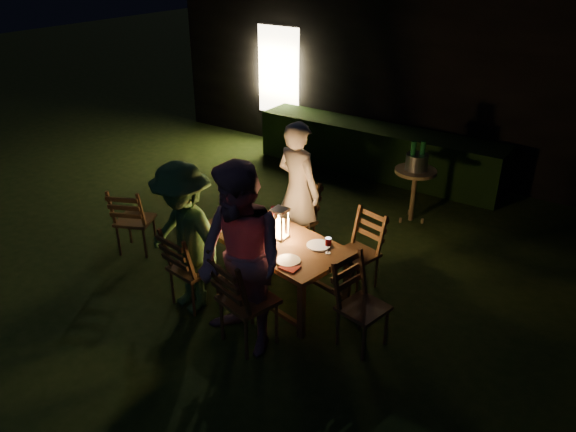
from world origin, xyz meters
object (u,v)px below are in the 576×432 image
Objects in this scene: bottle_bucket_a at (412,159)px; dining_table at (274,244)px; person_house_side at (298,190)px; person_opp_right at (241,261)px; chair_near_left at (193,281)px; chair_spare at (136,231)px; ice_bucket at (417,162)px; chair_far_left at (295,232)px; chair_end at (361,320)px; chair_far_right at (357,264)px; lantern at (280,225)px; side_table at (415,176)px; person_opp_left at (185,238)px; chair_near_right at (247,315)px; bottle_bucket_b at (422,158)px; bottle_table at (258,219)px.

dining_table is at bearing -101.06° from bottle_bucket_a.
person_house_side is 1.87m from person_opp_right.
bottle_bucket_a reaches higher than chair_near_left.
chair_spare is 3.79m from ice_bucket.
chair_far_left is at bearing 86.33° from chair_near_left.
person_opp_right is (-0.93, -0.65, 0.66)m from chair_end.
lantern reaches higher than chair_far_right.
bottle_bucket_a reaches higher than dining_table.
side_table is at bearing 23.37° from chair_spare.
chair_far_right is at bearing 57.80° from person_opp_left.
chair_near_right reaches higher than chair_near_left.
chair_spare is at bearing -132.30° from bottle_bucket_b.
lantern is at bearing -100.86° from ice_bucket.
chair_end is at bearing -75.43° from bottle_bucket_a.
chair_spare is (-1.97, -0.23, -0.34)m from dining_table.
person_opp_right is 1.08m from bottle_table.
lantern is at bearing -100.86° from side_table.
chair_far_left reaches higher than side_table.
bottle_bucket_b is (1.18, 3.25, 0.63)m from chair_near_left.
dining_table is at bearing 118.76° from person_opp_right.
side_table is at bearing 38.66° from bottle_bucket_a.
ice_bucket is 0.08m from bottle_bucket_b.
chair_far_left is 1.98m from ice_bucket.
bottle_bucket_a reaches higher than chair_spare.
lantern is 0.30m from bottle_table.
person_house_side is at bearing -117.12° from bottle_bucket_b.
dining_table is 1.05× the size of person_house_side.
bottle_table is (-0.25, 0.05, 0.21)m from dining_table.
chair_spare is (-1.68, -1.07, -0.02)m from chair_far_left.
chair_near_right is 0.63× the size of person_house_side.
lantern is (0.35, -0.81, 0.55)m from chair_far_left.
bottle_table is (0.36, 0.76, 0.01)m from person_opp_left.
dining_table is at bearing 119.01° from chair_far_left.
person_opp_left is at bearing -131.33° from lantern.
chair_spare is 2.11m from person_house_side.
chair_near_left is at bearing -120.23° from dining_table.
person_opp_right is 1.14× the size of person_opp_left.
side_table is at bearing 72.55° from bottle_table.
person_opp_right reaches higher than chair_near_right.
bottle_bucket_b is at bearing 71.79° from bottle_table.
bottle_bucket_b is (0.30, 3.43, 0.60)m from chair_near_right.
chair_far_right is 2.05m from bottle_bucket_b.
person_opp_left is at bearing -115.15° from bottle_table.
bottle_table reaches higher than side_table.
person_house_side is 0.91× the size of person_opp_right.
person_opp_left is at bearing -109.32° from ice_bucket.
chair_end is at bearing -77.74° from bottle_bucket_b.
chair_spare is at bearing 44.94° from person_house_side.
chair_near_right is 3.84× the size of bottle_table.
bottle_table is at bearing -15.34° from chair_spare.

